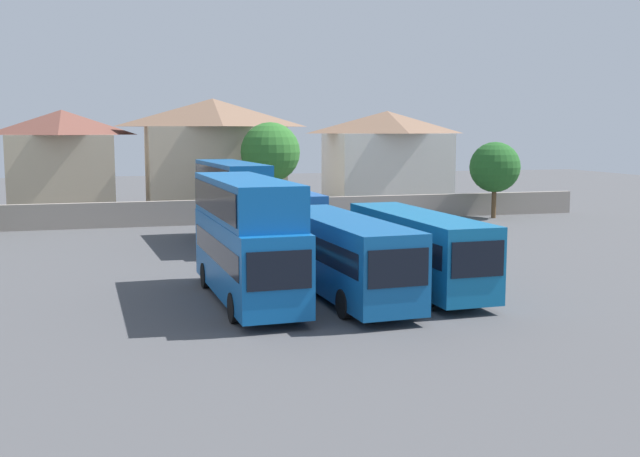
# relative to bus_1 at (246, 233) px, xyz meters

# --- Properties ---
(ground) EXTENTS (140.00, 140.00, 0.00)m
(ground) POSITION_rel_bus_1_xyz_m (3.91, 18.00, -2.79)
(ground) COLOR #4C4C4F
(depot_boundary_wall) EXTENTS (56.00, 0.50, 1.80)m
(depot_boundary_wall) POSITION_rel_bus_1_xyz_m (3.91, 25.59, -1.89)
(depot_boundary_wall) COLOR gray
(depot_boundary_wall) RESTS_ON ground
(bus_1) EXTENTS (2.93, 10.41, 4.96)m
(bus_1) POSITION_rel_bus_1_xyz_m (0.00, 0.00, 0.00)
(bus_1) COLOR #0E58A4
(bus_1) RESTS_ON ground
(bus_2) EXTENTS (3.11, 11.28, 3.30)m
(bus_2) POSITION_rel_bus_1_xyz_m (3.91, -0.34, -0.90)
(bus_2) COLOR #105394
(bus_2) RESTS_ON ground
(bus_3) EXTENTS (2.72, 10.61, 3.31)m
(bus_3) POSITION_rel_bus_1_xyz_m (7.49, 0.23, -0.89)
(bus_3) COLOR #106097
(bus_3) RESTS_ON ground
(bus_4) EXTENTS (3.17, 11.07, 4.95)m
(bus_4) POSITION_rel_bus_1_xyz_m (1.89, 15.36, -0.00)
(bus_4) COLOR #0F5197
(bus_4) RESTS_ON ground
(bus_5) EXTENTS (2.79, 11.12, 3.27)m
(bus_5) POSITION_rel_bus_1_xyz_m (5.00, 15.42, -0.91)
(bus_5) COLOR #1C53A4
(bus_5) RESTS_ON ground
(house_terrace_left) EXTENTS (8.36, 8.19, 8.49)m
(house_terrace_left) POSITION_rel_bus_1_xyz_m (-8.68, 35.03, 1.53)
(house_terrace_left) COLOR #C6B293
(house_terrace_left) RESTS_ON ground
(house_terrace_centre) EXTENTS (11.49, 8.20, 9.48)m
(house_terrace_centre) POSITION_rel_bus_1_xyz_m (3.36, 34.14, 2.04)
(house_terrace_centre) COLOR #C6B293
(house_terrace_centre) RESTS_ON ground
(house_terrace_right) EXTENTS (10.84, 7.59, 8.60)m
(house_terrace_right) POSITION_rel_bus_1_xyz_m (19.32, 35.39, 1.59)
(house_terrace_right) COLOR silver
(house_terrace_right) RESTS_ON ground
(tree_behind_wall) EXTENTS (3.93, 3.93, 5.97)m
(tree_behind_wall) POSITION_rel_bus_1_xyz_m (23.87, 23.59, 1.20)
(tree_behind_wall) COLOR brown
(tree_behind_wall) RESTS_ON ground
(tree_right_of_lot) EXTENTS (4.62, 4.62, 7.49)m
(tree_right_of_lot) POSITION_rel_bus_1_xyz_m (6.94, 28.09, 2.36)
(tree_right_of_lot) COLOR brown
(tree_right_of_lot) RESTS_ON ground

